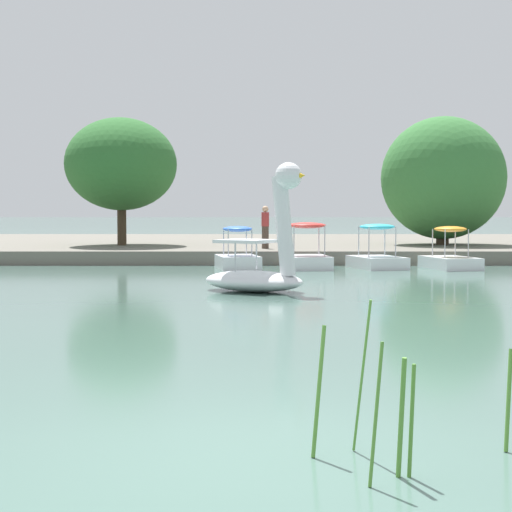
# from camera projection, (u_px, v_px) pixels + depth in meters

# --- Properties ---
(ground_plane) EXTENTS (618.62, 618.62, 0.00)m
(ground_plane) POSITION_uv_depth(u_px,v_px,m) (245.00, 450.00, 6.45)
(ground_plane) COLOR #47665B
(shore_bank_far) EXTENTS (142.52, 23.08, 0.51)m
(shore_bank_far) POSITION_uv_depth(u_px,v_px,m) (257.00, 245.00, 40.34)
(shore_bank_far) COLOR #6B665B
(shore_bank_far) RESTS_ON ground_plane
(swan_boat) EXTENTS (2.98, 2.57, 3.09)m
(swan_boat) POSITION_uv_depth(u_px,v_px,m) (263.00, 261.00, 19.27)
(swan_boat) COLOR white
(swan_boat) RESTS_ON ground_plane
(pedal_boat_blue) EXTENTS (1.67, 2.35, 1.45)m
(pedal_boat_blue) POSITION_uv_depth(u_px,v_px,m) (240.00, 256.00, 27.20)
(pedal_boat_blue) COLOR white
(pedal_boat_blue) RESTS_ON ground_plane
(pedal_boat_red) EXTENTS (1.65, 2.36, 1.58)m
(pedal_boat_red) POSITION_uv_depth(u_px,v_px,m) (309.00, 255.00, 27.19)
(pedal_boat_red) COLOR white
(pedal_boat_red) RESTS_ON ground_plane
(pedal_boat_cyan) EXTENTS (1.96, 2.52, 1.52)m
(pedal_boat_cyan) POSITION_uv_depth(u_px,v_px,m) (380.00, 256.00, 27.37)
(pedal_boat_cyan) COLOR white
(pedal_boat_cyan) RESTS_ON ground_plane
(pedal_boat_orange) EXTENTS (1.81, 2.49, 1.45)m
(pedal_boat_orange) POSITION_uv_depth(u_px,v_px,m) (453.00, 257.00, 27.07)
(pedal_boat_orange) COLOR white
(pedal_boat_orange) RESTS_ON ground_plane
(tree_willow_overhanging) EXTENTS (6.77, 6.61, 5.55)m
(tree_willow_overhanging) POSITION_uv_depth(u_px,v_px,m) (446.00, 178.00, 34.67)
(tree_willow_overhanging) COLOR #423323
(tree_willow_overhanging) RESTS_ON shore_bank_far
(tree_sapling_by_fence) EXTENTS (4.76, 5.83, 5.41)m
(tree_sapling_by_fence) POSITION_uv_depth(u_px,v_px,m) (124.00, 164.00, 34.02)
(tree_sapling_by_fence) COLOR #423323
(tree_sapling_by_fence) RESTS_ON shore_bank_far
(person_on_path) EXTENTS (0.30, 0.30, 1.66)m
(person_on_path) POSITION_uv_depth(u_px,v_px,m) (268.00, 225.00, 31.08)
(person_on_path) COLOR #47382D
(person_on_path) RESTS_ON shore_bank_far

